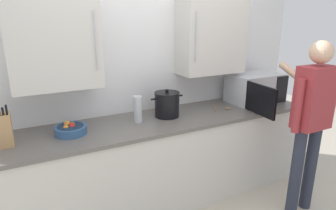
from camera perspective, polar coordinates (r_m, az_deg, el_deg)
back_wall_tiled at (r=2.97m, az=-6.14°, el=9.84°), size 4.00×0.44×2.89m
counter_unit at (r=2.99m, az=-3.04°, el=-11.32°), size 3.45×0.71×0.91m
microwave_oven at (r=3.50m, az=16.53°, el=3.17°), size 0.64×0.83×0.33m
thermos_flask at (r=2.73m, az=-5.96°, el=-0.83°), size 0.08×0.08×0.25m
knife_block at (r=2.56m, az=-29.62°, el=-4.27°), size 0.11×0.15×0.33m
stock_pot at (r=2.88m, az=-0.20°, el=0.13°), size 0.35×0.25×0.28m
wooden_spoon at (r=3.19m, az=10.55°, el=-0.62°), size 0.22×0.21×0.02m
fruit_bowl at (r=2.61m, az=-18.67°, el=-4.54°), size 0.27×0.27×0.10m
person_figure at (r=2.95m, az=26.35°, el=-1.79°), size 0.44×0.62×1.68m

